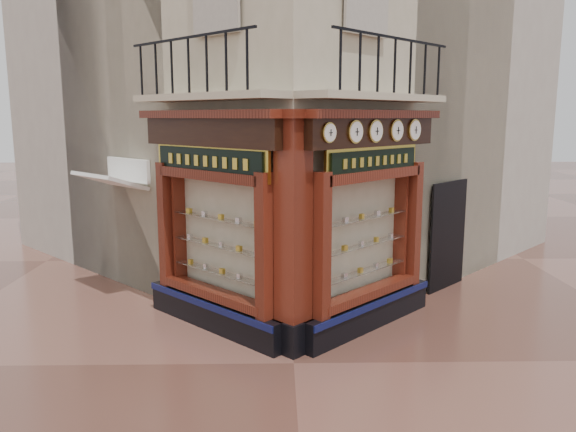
{
  "coord_description": "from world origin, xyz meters",
  "views": [
    {
      "loc": [
        -0.25,
        -8.36,
        3.87
      ],
      "look_at": [
        -0.05,
        2.0,
        2.03
      ],
      "focal_mm": 35.0,
      "sensor_mm": 36.0,
      "label": 1
    }
  ],
  "objects_px": {
    "clock_b": "(355,132)",
    "clock_d": "(397,130)",
    "clock_a": "(329,133)",
    "clock_e": "(414,130)",
    "clock_c": "(376,131)",
    "signboard_left": "(208,161)",
    "signboard_right": "(374,161)",
    "corner_pilaster": "(293,237)",
    "awning": "(116,294)"
  },
  "relations": [
    {
      "from": "awning",
      "to": "signboard_left",
      "type": "bearing_deg",
      "value": -176.69
    },
    {
      "from": "clock_a",
      "to": "clock_c",
      "type": "height_order",
      "value": "clock_c"
    },
    {
      "from": "clock_d",
      "to": "signboard_left",
      "type": "bearing_deg",
      "value": 139.81
    },
    {
      "from": "clock_b",
      "to": "signboard_left",
      "type": "distance_m",
      "value": 2.62
    },
    {
      "from": "clock_b",
      "to": "clock_c",
      "type": "height_order",
      "value": "clock_c"
    },
    {
      "from": "clock_a",
      "to": "clock_b",
      "type": "relative_size",
      "value": 0.84
    },
    {
      "from": "clock_a",
      "to": "clock_c",
      "type": "distance_m",
      "value": 1.24
    },
    {
      "from": "corner_pilaster",
      "to": "clock_d",
      "type": "height_order",
      "value": "corner_pilaster"
    },
    {
      "from": "clock_d",
      "to": "signboard_left",
      "type": "xyz_separation_m",
      "value": [
        -3.36,
        -0.28,
        -0.52
      ]
    },
    {
      "from": "clock_b",
      "to": "signboard_right",
      "type": "xyz_separation_m",
      "value": [
        0.42,
        0.58,
        -0.52
      ]
    },
    {
      "from": "clock_d",
      "to": "clock_e",
      "type": "xyz_separation_m",
      "value": [
        0.42,
        0.42,
        -0.0
      ]
    },
    {
      "from": "clock_d",
      "to": "signboard_left",
      "type": "height_order",
      "value": "clock_d"
    },
    {
      "from": "clock_d",
      "to": "awning",
      "type": "bearing_deg",
      "value": 117.29
    },
    {
      "from": "clock_b",
      "to": "clock_d",
      "type": "distance_m",
      "value": 1.22
    },
    {
      "from": "corner_pilaster",
      "to": "signboard_right",
      "type": "height_order",
      "value": "corner_pilaster"
    },
    {
      "from": "corner_pilaster",
      "to": "clock_a",
      "type": "bearing_deg",
      "value": -49.56
    },
    {
      "from": "corner_pilaster",
      "to": "awning",
      "type": "distance_m",
      "value": 5.32
    },
    {
      "from": "clock_d",
      "to": "signboard_right",
      "type": "bearing_deg",
      "value": 167.79
    },
    {
      "from": "clock_c",
      "to": "clock_d",
      "type": "height_order",
      "value": "same"
    },
    {
      "from": "clock_e",
      "to": "awning",
      "type": "height_order",
      "value": "clock_e"
    },
    {
      "from": "clock_a",
      "to": "clock_d",
      "type": "distance_m",
      "value": 1.9
    },
    {
      "from": "corner_pilaster",
      "to": "clock_c",
      "type": "distance_m",
      "value": 2.36
    },
    {
      "from": "clock_a",
      "to": "signboard_right",
      "type": "relative_size",
      "value": 0.17
    },
    {
      "from": "clock_b",
      "to": "clock_d",
      "type": "relative_size",
      "value": 0.98
    },
    {
      "from": "clock_c",
      "to": "signboard_left",
      "type": "xyz_separation_m",
      "value": [
        -2.9,
        0.18,
        -0.52
      ]
    },
    {
      "from": "clock_e",
      "to": "awning",
      "type": "distance_m",
      "value": 7.28
    },
    {
      "from": "corner_pilaster",
      "to": "clock_d",
      "type": "bearing_deg",
      "value": -10.7
    },
    {
      "from": "awning",
      "to": "signboard_right",
      "type": "height_order",
      "value": "signboard_right"
    },
    {
      "from": "signboard_left",
      "to": "clock_a",
      "type": "bearing_deg",
      "value": -162.64
    },
    {
      "from": "signboard_right",
      "to": "clock_d",
      "type": "bearing_deg",
      "value": -12.21
    },
    {
      "from": "corner_pilaster",
      "to": "signboard_right",
      "type": "bearing_deg",
      "value": -10.25
    },
    {
      "from": "awning",
      "to": "signboard_right",
      "type": "relative_size",
      "value": 0.85
    },
    {
      "from": "signboard_left",
      "to": "corner_pilaster",
      "type": "bearing_deg",
      "value": -169.75
    },
    {
      "from": "clock_b",
      "to": "clock_a",
      "type": "bearing_deg",
      "value": -180.0
    },
    {
      "from": "clock_b",
      "to": "signboard_right",
      "type": "height_order",
      "value": "clock_b"
    },
    {
      "from": "clock_c",
      "to": "signboard_right",
      "type": "distance_m",
      "value": 0.55
    },
    {
      "from": "signboard_right",
      "to": "clock_b",
      "type": "bearing_deg",
      "value": -171.17
    },
    {
      "from": "corner_pilaster",
      "to": "clock_a",
      "type": "relative_size",
      "value": 12.35
    },
    {
      "from": "corner_pilaster",
      "to": "signboard_right",
      "type": "relative_size",
      "value": 2.08
    },
    {
      "from": "clock_a",
      "to": "clock_d",
      "type": "height_order",
      "value": "clock_d"
    },
    {
      "from": "corner_pilaster",
      "to": "clock_c",
      "type": "xyz_separation_m",
      "value": [
        1.44,
        0.84,
        1.67
      ]
    },
    {
      "from": "clock_a",
      "to": "clock_d",
      "type": "xyz_separation_m",
      "value": [
        1.34,
        1.34,
        0.0
      ]
    },
    {
      "from": "clock_e",
      "to": "clock_b",
      "type": "bearing_deg",
      "value": -180.0
    },
    {
      "from": "corner_pilaster",
      "to": "clock_c",
      "type": "relative_size",
      "value": 10.08
    },
    {
      "from": "clock_a",
      "to": "clock_e",
      "type": "xyz_separation_m",
      "value": [
        1.77,
        1.77,
        -0.0
      ]
    },
    {
      "from": "clock_c",
      "to": "clock_d",
      "type": "bearing_deg",
      "value": 0.0
    },
    {
      "from": "clock_a",
      "to": "signboard_left",
      "type": "relative_size",
      "value": 0.15
    },
    {
      "from": "signboard_left",
      "to": "signboard_right",
      "type": "relative_size",
      "value": 1.15
    },
    {
      "from": "clock_b",
      "to": "clock_d",
      "type": "height_order",
      "value": "clock_d"
    },
    {
      "from": "signboard_left",
      "to": "signboard_right",
      "type": "height_order",
      "value": "signboard_left"
    }
  ]
}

